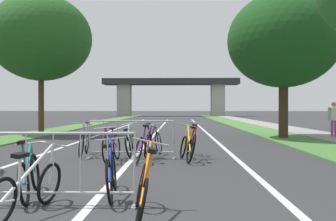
{
  "coord_description": "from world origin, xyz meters",
  "views": [
    {
      "loc": [
        1.25,
        -1.82,
        1.39
      ],
      "look_at": [
        0.51,
        23.44,
        1.2
      ],
      "focal_mm": 37.96,
      "sensor_mm": 36.0,
      "label": 1
    }
  ],
  "objects_px": {
    "bicycle_silver_1": "(131,144)",
    "bicycle_teal_4": "(29,175)",
    "bicycle_black_3": "(153,143)",
    "bicycle_orange_7": "(142,190)",
    "tree_left_cypress_far": "(41,38)",
    "crowd_barrier_second": "(131,140)",
    "bicycle_red_2": "(191,143)",
    "tree_right_oak_mid": "(284,40)",
    "pedestrian_pushing_bike": "(334,116)",
    "bicycle_yellow_5": "(187,147)",
    "bicycle_purple_0": "(144,147)",
    "bicycle_purple_10": "(112,147)",
    "bicycle_white_9": "(28,189)",
    "crowd_barrier_nearest": "(53,169)",
    "bicycle_blue_6": "(111,173)",
    "bicycle_silver_11": "(85,143)"
  },
  "relations": [
    {
      "from": "bicycle_silver_1",
      "to": "bicycle_teal_4",
      "type": "distance_m",
      "value": 4.91
    },
    {
      "from": "bicycle_black_3",
      "to": "bicycle_orange_7",
      "type": "xyz_separation_m",
      "value": [
        0.26,
        -5.71,
        -0.01
      ]
    },
    {
      "from": "tree_left_cypress_far",
      "to": "crowd_barrier_second",
      "type": "xyz_separation_m",
      "value": [
        5.95,
        -8.83,
        -4.54
      ]
    },
    {
      "from": "tree_left_cypress_far",
      "to": "bicycle_red_2",
      "type": "relative_size",
      "value": 4.3
    },
    {
      "from": "tree_right_oak_mid",
      "to": "bicycle_red_2",
      "type": "height_order",
      "value": "tree_right_oak_mid"
    },
    {
      "from": "bicycle_teal_4",
      "to": "crowd_barrier_second",
      "type": "bearing_deg",
      "value": 63.42
    },
    {
      "from": "tree_left_cypress_far",
      "to": "pedestrian_pushing_bike",
      "type": "distance_m",
      "value": 15.06
    },
    {
      "from": "tree_right_oak_mid",
      "to": "bicycle_orange_7",
      "type": "bearing_deg",
      "value": -113.87
    },
    {
      "from": "crowd_barrier_second",
      "to": "tree_right_oak_mid",
      "type": "bearing_deg",
      "value": 47.04
    },
    {
      "from": "bicycle_red_2",
      "to": "bicycle_silver_1",
      "type": "bearing_deg",
      "value": -7.43
    },
    {
      "from": "bicycle_yellow_5",
      "to": "bicycle_purple_0",
      "type": "bearing_deg",
      "value": 174.55
    },
    {
      "from": "bicycle_silver_1",
      "to": "bicycle_red_2",
      "type": "bearing_deg",
      "value": -2.72
    },
    {
      "from": "bicycle_purple_0",
      "to": "bicycle_yellow_5",
      "type": "bearing_deg",
      "value": 11.22
    },
    {
      "from": "bicycle_silver_1",
      "to": "bicycle_red_2",
      "type": "relative_size",
      "value": 0.95
    },
    {
      "from": "bicycle_silver_1",
      "to": "bicycle_purple_10",
      "type": "distance_m",
      "value": 1.19
    },
    {
      "from": "tree_left_cypress_far",
      "to": "bicycle_yellow_5",
      "type": "bearing_deg",
      "value": -50.93
    },
    {
      "from": "bicycle_purple_0",
      "to": "pedestrian_pushing_bike",
      "type": "height_order",
      "value": "pedestrian_pushing_bike"
    },
    {
      "from": "bicycle_black_3",
      "to": "bicycle_white_9",
      "type": "bearing_deg",
      "value": -91.06
    },
    {
      "from": "bicycle_teal_4",
      "to": "bicycle_white_9",
      "type": "height_order",
      "value": "bicycle_white_9"
    },
    {
      "from": "bicycle_purple_10",
      "to": "bicycle_silver_1",
      "type": "bearing_deg",
      "value": -102.25
    },
    {
      "from": "bicycle_yellow_5",
      "to": "crowd_barrier_nearest",
      "type": "bearing_deg",
      "value": -124.38
    },
    {
      "from": "bicycle_yellow_5",
      "to": "pedestrian_pushing_bike",
      "type": "distance_m",
      "value": 9.92
    },
    {
      "from": "tree_left_cypress_far",
      "to": "bicycle_purple_10",
      "type": "xyz_separation_m",
      "value": [
        5.52,
        -9.42,
        -4.68
      ]
    },
    {
      "from": "bicycle_purple_0",
      "to": "bicycle_teal_4",
      "type": "bearing_deg",
      "value": -102.75
    },
    {
      "from": "crowd_barrier_second",
      "to": "bicycle_teal_4",
      "type": "height_order",
      "value": "crowd_barrier_second"
    },
    {
      "from": "bicycle_purple_0",
      "to": "bicycle_orange_7",
      "type": "xyz_separation_m",
      "value": [
        0.45,
        -4.81,
        -0.01
      ]
    },
    {
      "from": "tree_left_cypress_far",
      "to": "bicycle_purple_10",
      "type": "relative_size",
      "value": 4.3
    },
    {
      "from": "crowd_barrier_nearest",
      "to": "crowd_barrier_second",
      "type": "bearing_deg",
      "value": 83.92
    },
    {
      "from": "crowd_barrier_second",
      "to": "bicycle_silver_1",
      "type": "distance_m",
      "value": 0.59
    },
    {
      "from": "bicycle_blue_6",
      "to": "bicycle_silver_11",
      "type": "bearing_deg",
      "value": 102.69
    },
    {
      "from": "bicycle_black_3",
      "to": "bicycle_teal_4",
      "type": "distance_m",
      "value": 4.98
    },
    {
      "from": "tree_right_oak_mid",
      "to": "bicycle_silver_1",
      "type": "xyz_separation_m",
      "value": [
        -6.12,
        -5.92,
        -4.08
      ]
    },
    {
      "from": "crowd_barrier_second",
      "to": "bicycle_black_3",
      "type": "distance_m",
      "value": 0.74
    },
    {
      "from": "tree_left_cypress_far",
      "to": "bicycle_purple_10",
      "type": "height_order",
      "value": "tree_left_cypress_far"
    },
    {
      "from": "bicycle_purple_0",
      "to": "bicycle_black_3",
      "type": "xyz_separation_m",
      "value": [
        0.19,
        0.89,
        0.0
      ]
    },
    {
      "from": "bicycle_purple_10",
      "to": "tree_left_cypress_far",
      "type": "bearing_deg",
      "value": -55.43
    },
    {
      "from": "bicycle_red_2",
      "to": "bicycle_purple_10",
      "type": "xyz_separation_m",
      "value": [
        -2.09,
        -1.01,
        -0.01
      ]
    },
    {
      "from": "bicycle_silver_1",
      "to": "bicycle_teal_4",
      "type": "bearing_deg",
      "value": -99.51
    },
    {
      "from": "tree_right_oak_mid",
      "to": "bicycle_white_9",
      "type": "xyz_separation_m",
      "value": [
        -6.68,
        -11.62,
        -4.08
      ]
    },
    {
      "from": "tree_left_cypress_far",
      "to": "bicycle_red_2",
      "type": "xyz_separation_m",
      "value": [
        7.61,
        -8.4,
        -4.67
      ]
    },
    {
      "from": "crowd_barrier_nearest",
      "to": "bicycle_red_2",
      "type": "distance_m",
      "value": 5.54
    },
    {
      "from": "tree_left_cypress_far",
      "to": "bicycle_black_3",
      "type": "bearing_deg",
      "value": -52.1
    },
    {
      "from": "crowd_barrier_second",
      "to": "bicycle_silver_1",
      "type": "xyz_separation_m",
      "value": [
        -0.1,
        0.55,
        -0.17
      ]
    },
    {
      "from": "bicycle_silver_11",
      "to": "bicycle_silver_1",
      "type": "bearing_deg",
      "value": 173.53
    },
    {
      "from": "bicycle_silver_1",
      "to": "bicycle_yellow_5",
      "type": "height_order",
      "value": "bicycle_silver_1"
    },
    {
      "from": "bicycle_blue_6",
      "to": "bicycle_purple_10",
      "type": "xyz_separation_m",
      "value": [
        -0.67,
        3.56,
        0.01
      ]
    },
    {
      "from": "bicycle_orange_7",
      "to": "bicycle_blue_6",
      "type": "bearing_deg",
      "value": 112.37
    },
    {
      "from": "bicycle_silver_1",
      "to": "bicycle_red_2",
      "type": "xyz_separation_m",
      "value": [
        1.76,
        -0.12,
        0.05
      ]
    },
    {
      "from": "tree_right_oak_mid",
      "to": "bicycle_blue_6",
      "type": "bearing_deg",
      "value": -118.61
    },
    {
      "from": "crowd_barrier_nearest",
      "to": "crowd_barrier_second",
      "type": "height_order",
      "value": "same"
    }
  ]
}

